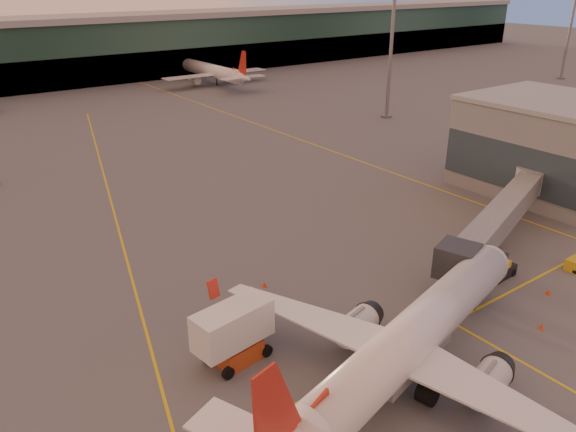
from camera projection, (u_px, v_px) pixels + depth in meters
ground at (463, 375)px, 42.05m from camera, size 600.00×600.00×0.00m
taxi_markings at (137, 212)px, 70.98m from camera, size 100.12×173.00×0.01m
terminal at (11, 55)px, 143.48m from camera, size 400.00×20.00×17.60m
gate_building at (556, 147)px, 75.65m from camera, size 18.40×22.40×12.60m
mast_east_near at (391, 44)px, 111.97m from camera, size 2.40×2.40×25.60m
mast_east_far at (571, 25)px, 155.74m from camera, size 2.40×2.40×25.60m
main_airplane at (407, 344)px, 40.06m from camera, size 34.01×30.98×10.40m
jet_bridge at (505, 212)px, 61.59m from camera, size 30.05×12.75×5.37m
catering_truck at (234, 331)px, 42.56m from camera, size 6.52×3.49×4.82m
gpu_cart at (575, 264)px, 56.95m from camera, size 2.14×1.26×1.22m
pushback_tug at (499, 270)px, 55.53m from camera, size 3.65×2.06×1.85m
cone_nose at (549, 292)px, 52.58m from camera, size 0.46×0.46×0.58m
cone_wing_left at (264, 284)px, 53.89m from camera, size 0.45×0.45×0.58m
cone_fwd at (542, 326)px, 47.45m from camera, size 0.43×0.43×0.54m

